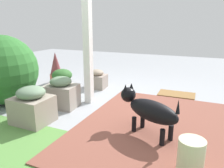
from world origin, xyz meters
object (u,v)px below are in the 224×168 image
round_shrub (2,70)px  terracotta_pot_broad (62,78)px  porch_pillar (87,22)px  terracotta_pot_spiky (56,68)px  ceramic_urn (191,157)px  stone_planter_nearest (97,79)px  stone_planter_far (32,106)px  dog (149,109)px  stone_planter_mid (61,93)px  doormat (176,94)px

round_shrub → terracotta_pot_broad: round_shrub is taller
porch_pillar → terracotta_pot_spiky: 1.74m
porch_pillar → ceramic_urn: (-1.66, 1.20, -1.11)m
stone_planter_nearest → round_shrub: round_shrub is taller
stone_planter_far → dog: size_ratio=0.63×
porch_pillar → stone_planter_nearest: 1.38m
stone_planter_mid → dog: size_ratio=0.65×
dog → doormat: (-0.10, -1.61, -0.30)m
dog → porch_pillar: bearing=-30.4°
terracotta_pot_spiky → doormat: terracotta_pot_spiky is taller
dog → doormat: size_ratio=1.23×
stone_planter_nearest → dog: 2.05m
stone_planter_nearest → stone_planter_far: 1.74m
stone_planter_mid → dog: dog is taller
porch_pillar → terracotta_pot_broad: 1.32m
round_shrub → porch_pillar: bearing=-154.2°
dog → ceramic_urn: dog is taller
doormat → stone_planter_far: bearing=50.7°
ceramic_urn → doormat: 2.17m
round_shrub → ceramic_urn: size_ratio=3.32×
stone_planter_mid → stone_planter_far: 0.60m
stone_planter_nearest → dog: (-1.43, 1.46, 0.15)m
terracotta_pot_spiky → dog: (-2.40, 1.43, -0.00)m
terracotta_pot_broad → dog: 2.17m
stone_planter_mid → stone_planter_nearest: bearing=-90.3°
terracotta_pot_spiky → terracotta_pot_broad: (-0.47, 0.42, -0.07)m
terracotta_pot_broad → terracotta_pot_spiky: bearing=-41.9°
stone_planter_mid → terracotta_pot_broad: 0.84m
round_shrub → stone_planter_nearest: bearing=-124.5°
porch_pillar → dog: porch_pillar is taller
porch_pillar → terracotta_pot_spiky: porch_pillar is taller
round_shrub → terracotta_pot_spiky: 1.35m
porch_pillar → round_shrub: size_ratio=2.34×
terracotta_pot_broad → ceramic_urn: bearing=147.9°
stone_planter_mid → ceramic_urn: (-1.94, 0.84, -0.06)m
stone_planter_mid → stone_planter_far: stone_planter_far is taller
stone_planter_far → terracotta_pot_broad: stone_planter_far is taller
porch_pillar → stone_planter_far: porch_pillar is taller
round_shrub → dog: round_shrub is taller
terracotta_pot_spiky → round_shrub: bearing=91.4°
stone_planter_mid → dog: (-1.44, 0.32, 0.10)m
stone_planter_mid → doormat: size_ratio=0.80×
stone_planter_far → ceramic_urn: (-1.94, 0.24, -0.06)m
stone_planter_nearest → terracotta_pot_spiky: bearing=1.7°
terracotta_pot_spiky → stone_planter_mid: bearing=131.0°
stone_planter_far → doormat: bearing=-129.3°
stone_planter_nearest → doormat: stone_planter_nearest is taller
porch_pillar → terracotta_pot_broad: porch_pillar is taller
porch_pillar → ceramic_urn: bearing=144.1°
stone_planter_mid → terracotta_pot_spiky: (0.96, -1.11, 0.10)m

